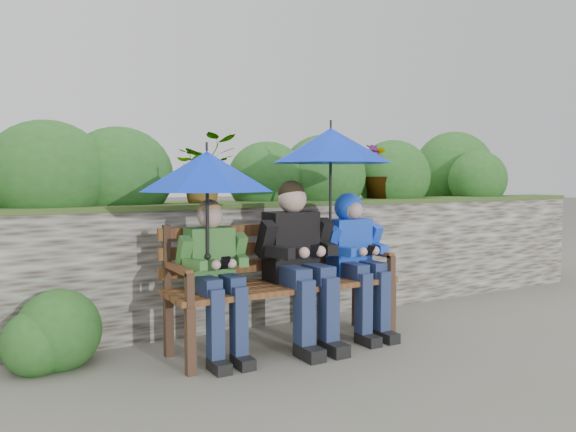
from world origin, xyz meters
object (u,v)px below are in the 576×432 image
park_bench (280,275)px  boy_right (356,250)px  boy_left (215,270)px  boy_middle (298,255)px  umbrella_left (207,171)px  umbrella_right (331,146)px

park_bench → boy_right: boy_right is taller
boy_left → boy_middle: size_ratio=0.89×
park_bench → boy_middle: 0.20m
park_bench → boy_left: (-0.55, -0.08, 0.10)m
boy_middle → umbrella_left: 0.93m
boy_right → park_bench: bearing=174.0°
park_bench → boy_middle: bearing=-40.8°
boy_middle → boy_right: bearing=2.4°
park_bench → boy_right: 0.66m
park_bench → umbrella_right: (0.43, -0.02, 0.96)m
umbrella_right → boy_right: bearing=-12.5°
boy_right → umbrella_right: umbrella_right is taller
boy_middle → umbrella_right: 0.88m
boy_middle → umbrella_left: umbrella_left is taller
boy_left → boy_right: boy_right is taller
boy_left → boy_middle: (0.65, -0.01, 0.05)m
park_bench → umbrella_right: 1.05m
umbrella_left → boy_left: bearing=6.1°
park_bench → umbrella_left: bearing=-172.1°
umbrella_left → umbrella_right: bearing=3.4°
boy_left → boy_middle: boy_middle is taller
park_bench → umbrella_right: bearing=-2.8°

